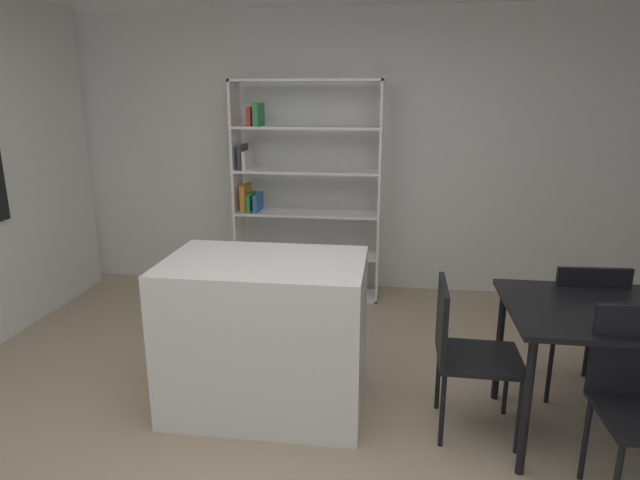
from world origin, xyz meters
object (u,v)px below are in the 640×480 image
Objects in this scene: open_bookshelf at (299,189)px; dining_chair_island_side at (462,345)px; kitchen_island at (266,334)px; dining_table at (612,324)px; dining_chair_far at (581,317)px.

open_bookshelf is 2.44m from dining_chair_island_side.
open_bookshelf is at bearing 93.61° from kitchen_island.
kitchen_island reaches higher than dining_table.
dining_chair_far is at bearing -37.78° from open_bookshelf.
open_bookshelf is at bearing 135.10° from dining_table.
kitchen_island reaches higher than dining_chair_island_side.
dining_table is 1.25× the size of dining_chair_island_side.
dining_chair_island_side is 0.98× the size of dining_chair_far.
dining_table is at bearing -44.90° from open_bookshelf.
open_bookshelf is 1.84× the size of dining_table.
open_bookshelf is at bearing 33.04° from dining_chair_island_side.
dining_chair_far reaches higher than dining_table.
kitchen_island is 1.08× the size of dining_table.
kitchen_island is at bearing 7.04° from dining_chair_far.
kitchen_island is 1.92m from dining_table.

